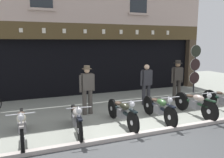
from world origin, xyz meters
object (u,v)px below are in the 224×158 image
at_px(motorcycle_left, 76,118).
at_px(salesman_left, 87,88).
at_px(salesman_right, 177,78).
at_px(shopkeeper_center, 146,82).
at_px(advert_board_near, 36,57).
at_px(advert_board_far, 8,58).
at_px(motorcycle_center_right, 195,103).
at_px(tyre_sign_pole, 195,65).
at_px(motorcycle_center, 159,108).
at_px(motorcycle_center_left, 122,112).
at_px(motorcycle_far_left, 22,125).

distance_m(motorcycle_left, salesman_left, 1.72).
bearing_deg(salesman_right, shopkeeper_center, 7.02).
distance_m(motorcycle_left, shopkeeper_center, 3.76).
xyz_separation_m(motorcycle_left, advert_board_near, (-0.72, 4.49, 1.41)).
relative_size(motorcycle_left, shopkeeper_center, 1.20).
height_order(motorcycle_left, salesman_right, salesman_right).
distance_m(salesman_left, advert_board_far, 4.06).
height_order(motorcycle_center_right, tyre_sign_pole, tyre_sign_pole).
xyz_separation_m(salesman_left, salesman_right, (4.09, 0.46, 0.02)).
height_order(motorcycle_center, tyre_sign_pole, tyre_sign_pole).
xyz_separation_m(motorcycle_center_right, salesman_right, (0.73, 1.96, 0.53)).
distance_m(motorcycle_center_right, advert_board_near, 6.73).
height_order(salesman_right, advert_board_far, advert_board_far).
relative_size(motorcycle_left, motorcycle_center, 0.98).
bearing_deg(motorcycle_center_left, advert_board_far, -54.65).
xyz_separation_m(motorcycle_far_left, advert_board_near, (0.68, 4.47, 1.41)).
relative_size(motorcycle_center, shopkeeper_center, 1.23).
distance_m(tyre_sign_pole, advert_board_far, 8.56).
xyz_separation_m(motorcycle_far_left, motorcycle_center, (4.06, -0.02, 0.00)).
bearing_deg(motorcycle_center, motorcycle_center_right, -178.56).
distance_m(salesman_left, shopkeeper_center, 2.55).
bearing_deg(motorcycle_center_left, salesman_left, -64.98).
xyz_separation_m(motorcycle_left, motorcycle_center_left, (1.41, 0.07, 0.00)).
distance_m(motorcycle_center_right, advert_board_far, 7.58).
xyz_separation_m(motorcycle_center, tyre_sign_pole, (3.86, 2.82, 0.94)).
bearing_deg(motorcycle_center_right, salesman_left, -24.91).
height_order(motorcycle_center_left, advert_board_far, advert_board_far).
distance_m(motorcycle_far_left, advert_board_near, 4.74).
relative_size(motorcycle_center_left, salesman_right, 1.20).
xyz_separation_m(motorcycle_far_left, motorcycle_center_left, (2.81, 0.05, -0.00)).
bearing_deg(motorcycle_center_left, motorcycle_center_right, 176.93).
height_order(shopkeeper_center, tyre_sign_pole, tyre_sign_pole).
relative_size(salesman_left, advert_board_far, 1.69).
relative_size(advert_board_near, advert_board_far, 0.89).
bearing_deg(motorcycle_left, salesman_right, -152.70).
relative_size(salesman_left, tyre_sign_pole, 0.72).
bearing_deg(motorcycle_far_left, advert_board_far, -84.39).
distance_m(motorcycle_far_left, motorcycle_center_left, 2.81).
relative_size(motorcycle_center_left, advert_board_near, 2.31).
xyz_separation_m(motorcycle_far_left, tyre_sign_pole, (7.92, 2.81, 0.94)).
relative_size(motorcycle_center_left, motorcycle_center, 1.04).
height_order(motorcycle_far_left, motorcycle_center_right, motorcycle_center_right).
xyz_separation_m(motorcycle_center_right, shopkeeper_center, (-0.83, 1.85, 0.46)).
bearing_deg(motorcycle_center, advert_board_near, -50.71).
distance_m(motorcycle_center_right, shopkeeper_center, 2.08).
xyz_separation_m(motorcycle_center_left, advert_board_near, (-2.12, 4.42, 1.41)).
relative_size(motorcycle_center_left, salesman_left, 1.22).
xyz_separation_m(motorcycle_center, advert_board_far, (-4.52, 4.49, 1.40)).
bearing_deg(advert_board_near, advert_board_far, 179.99).
xyz_separation_m(salesman_right, tyre_sign_pole, (1.71, 0.89, 0.40)).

